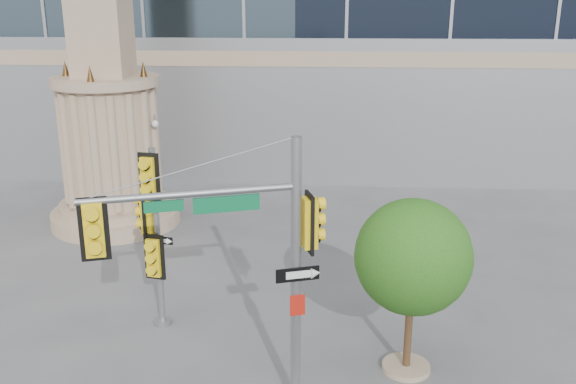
{
  "coord_description": "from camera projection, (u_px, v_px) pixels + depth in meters",
  "views": [
    {
      "loc": [
        1.27,
        -11.77,
        7.79
      ],
      "look_at": [
        0.44,
        2.0,
        3.44
      ],
      "focal_mm": 40.0,
      "sensor_mm": 36.0,
      "label": 1
    }
  ],
  "objects": [
    {
      "name": "main_signal_pole",
      "position": [
        244.0,
        251.0,
        11.47
      ],
      "size": [
        4.04,
        1.59,
        5.37
      ],
      "rotation": [
        0.0,
        0.0,
        0.31
      ],
      "color": "slate",
      "rests_on": "ground"
    },
    {
      "name": "monument",
      "position": [
        104.0,
        63.0,
        20.87
      ],
      "size": [
        4.4,
        4.4,
        16.6
      ],
      "color": "tan",
      "rests_on": "ground"
    },
    {
      "name": "ground",
      "position": [
        262.0,
        374.0,
        13.62
      ],
      "size": [
        120.0,
        120.0,
        0.0
      ],
      "primitive_type": "plane",
      "color": "#545456",
      "rests_on": "ground"
    },
    {
      "name": "secondary_signal_pole",
      "position": [
        153.0,
        226.0,
        14.81
      ],
      "size": [
        0.77,
        0.66,
        4.42
      ],
      "rotation": [
        0.0,
        0.0,
        -0.19
      ],
      "color": "slate",
      "rests_on": "ground"
    },
    {
      "name": "street_tree",
      "position": [
        415.0,
        261.0,
        13.06
      ],
      "size": [
        2.46,
        2.4,
        3.83
      ],
      "color": "tan",
      "rests_on": "ground"
    }
  ]
}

